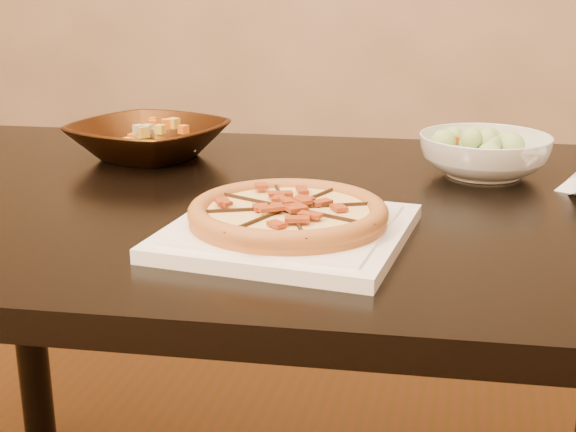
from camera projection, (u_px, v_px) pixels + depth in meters
name	position (u px, v px, depth m)	size (l,w,h in m)	color
dining_table	(239.00, 261.00, 1.22)	(1.42, 0.97, 0.75)	black
plate	(288.00, 231.00, 0.99)	(0.31, 0.31, 0.02)	white
pizza	(288.00, 213.00, 0.99)	(0.25, 0.25, 0.03)	#AF5B1D
bronze_bowl	(149.00, 140.00, 1.40)	(0.25, 0.25, 0.06)	#3B1E0B
mixed_dish	(147.00, 115.00, 1.39)	(0.12, 0.11, 0.03)	tan
salad_bowl	(484.00, 155.00, 1.29)	(0.21, 0.21, 0.07)	white
salad	(485.00, 124.00, 1.27)	(0.09, 0.10, 0.04)	#A4C466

